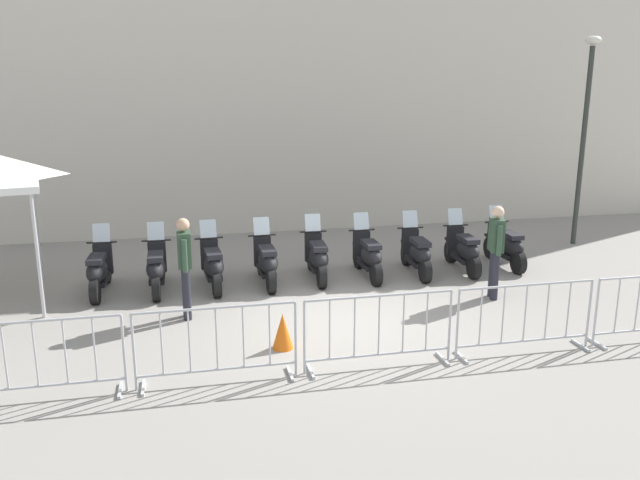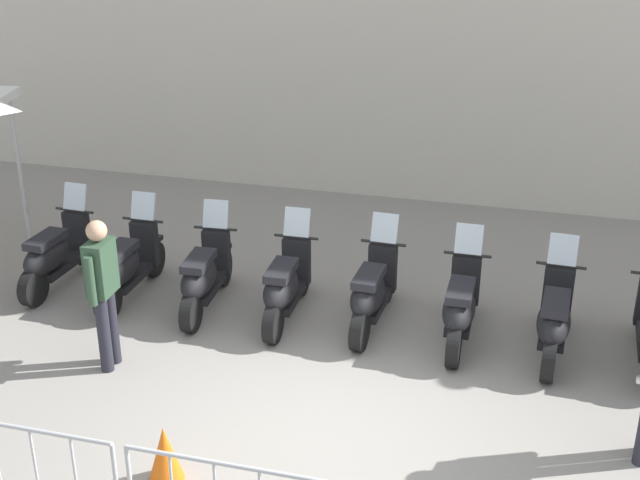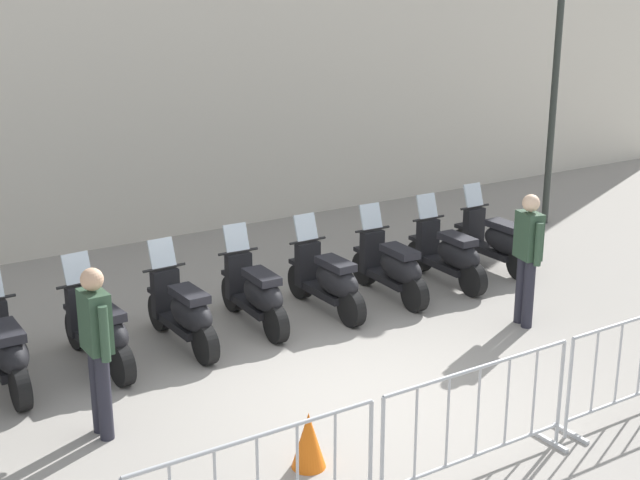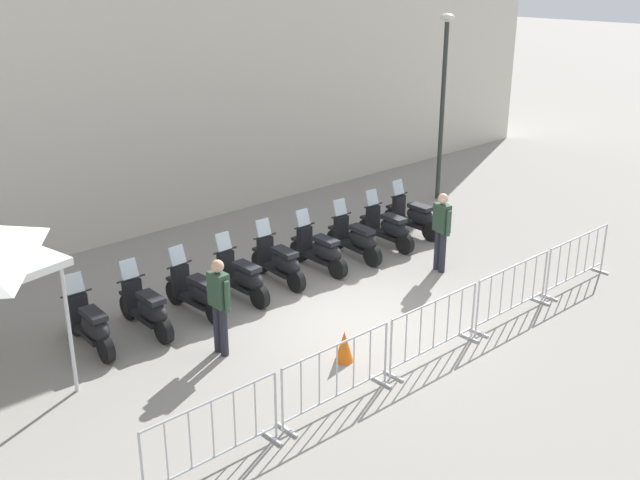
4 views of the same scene
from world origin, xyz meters
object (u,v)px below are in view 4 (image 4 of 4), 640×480
at_px(barrier_segment_0, 213,435).
at_px(barrier_segment_4, 577,261).
at_px(motorcycle_1, 147,309).
at_px(motorcycle_2, 197,293).
at_px(barrier_segment_3, 513,292).
at_px(traffic_cone, 344,346).
at_px(motorcycle_3, 242,278).
at_px(motorcycle_4, 280,263).
at_px(barrier_segment_2, 434,329).
at_px(street_lamp, 443,88).
at_px(barrier_segment_1, 337,376).
at_px(motorcycle_5, 320,251).
at_px(officer_mid_plaza, 219,301).
at_px(officer_near_row_end, 441,228).
at_px(motorcycle_7, 388,228).
at_px(motorcycle_8, 414,217).
at_px(motorcycle_0, 91,326).
at_px(motorcycle_6, 356,239).

bearing_deg(barrier_segment_0, barrier_segment_4, -11.45).
bearing_deg(motorcycle_1, barrier_segment_0, -119.87).
height_order(motorcycle_2, barrier_segment_3, motorcycle_2).
bearing_deg(barrier_segment_0, traffic_cone, 4.12).
height_order(motorcycle_3, motorcycle_4, same).
xyz_separation_m(barrier_segment_2, street_lamp, (7.76, 4.15, 2.50)).
relative_size(motorcycle_1, barrier_segment_1, 0.81).
distance_m(motorcycle_2, motorcycle_5, 3.12).
distance_m(motorcycle_3, barrier_segment_2, 4.13).
bearing_deg(officer_mid_plaza, barrier_segment_2, -55.36).
height_order(motorcycle_4, barrier_segment_0, motorcycle_4).
bearing_deg(motorcycle_2, motorcycle_5, -10.95).
bearing_deg(officer_near_row_end, motorcycle_7, 72.21).
distance_m(motorcycle_3, motorcycle_4, 1.04).
bearing_deg(motorcycle_7, street_lamp, 12.16).
xyz_separation_m(motorcycle_8, barrier_segment_3, (-2.72, -3.67, 0.07)).
relative_size(motorcycle_5, officer_mid_plaza, 0.99).
relative_size(motorcycle_1, motorcycle_5, 1.00).
distance_m(motorcycle_4, barrier_segment_3, 4.67).
distance_m(barrier_segment_0, barrier_segment_3, 6.70).
height_order(motorcycle_0, motorcycle_6, same).
distance_m(motorcycle_7, officer_near_row_end, 1.77).
relative_size(motorcycle_6, barrier_segment_2, 0.81).
distance_m(motorcycle_4, motorcycle_7, 3.13).
bearing_deg(barrier_segment_1, motorcycle_3, 61.95).
bearing_deg(street_lamp, motorcycle_4, -178.87).
height_order(motorcycle_7, street_lamp, street_lamp).
height_order(motorcycle_5, barrier_segment_1, motorcycle_5).
xyz_separation_m(motorcycle_4, traffic_cone, (-1.82, -2.88, -0.18)).
distance_m(motorcycle_1, officer_near_row_end, 6.32).
relative_size(barrier_segment_4, officer_near_row_end, 1.22).
bearing_deg(motorcycle_4, barrier_segment_3, -72.81).
relative_size(motorcycle_8, officer_near_row_end, 0.99).
height_order(motorcycle_6, barrier_segment_3, motorcycle_6).
bearing_deg(barrier_segment_2, traffic_cone, 131.77).
xyz_separation_m(motorcycle_5, barrier_segment_4, (2.56, -4.62, 0.07)).
height_order(motorcycle_6, officer_near_row_end, officer_near_row_end).
xyz_separation_m(barrier_segment_0, barrier_segment_4, (8.75, -1.77, 0.00)).
bearing_deg(street_lamp, motorcycle_1, 177.70).
height_order(barrier_segment_0, officer_near_row_end, officer_near_row_end).
bearing_deg(traffic_cone, barrier_segment_1, -149.81).
xyz_separation_m(barrier_segment_4, officer_mid_plaza, (-6.42, 3.85, 0.46)).
bearing_deg(officer_near_row_end, street_lamp, 29.06).
bearing_deg(motorcycle_3, motorcycle_1, 168.15).
bearing_deg(street_lamp, traffic_cone, -160.99).
height_order(barrier_segment_1, barrier_segment_3, same).
relative_size(officer_mid_plaza, traffic_cone, 3.15).
height_order(motorcycle_0, barrier_segment_3, motorcycle_0).
relative_size(motorcycle_1, street_lamp, 0.35).
xyz_separation_m(barrier_segment_0, officer_mid_plaza, (2.33, 2.08, 0.46)).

